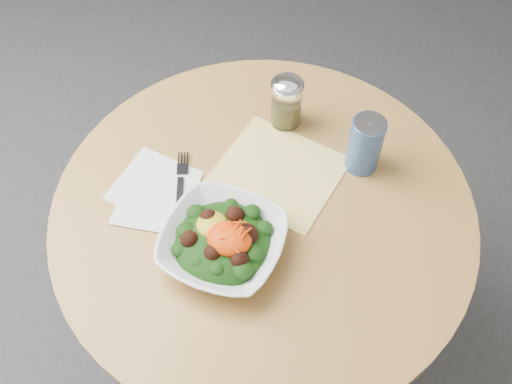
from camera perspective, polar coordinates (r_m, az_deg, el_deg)
ground at (r=1.88m, az=0.47°, el=-14.11°), size 6.00×6.00×0.00m
table at (r=1.38m, az=0.63°, el=-5.89°), size 0.90×0.90×0.75m
cloth_napkin at (r=1.26m, az=2.23°, el=2.03°), size 0.30×0.28×0.00m
paper_napkins at (r=1.24m, az=-10.04°, el=0.01°), size 0.20×0.21×0.00m
salad_bowl at (r=1.12m, az=-3.32°, el=-4.98°), size 0.25×0.25×0.09m
fork at (r=1.24m, az=-7.53°, el=0.74°), size 0.08×0.19×0.00m
spice_shaker at (r=1.31m, az=3.07°, el=8.99°), size 0.07×0.07×0.13m
beverage_can at (r=1.24m, az=10.85°, el=4.72°), size 0.07×0.07×0.14m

